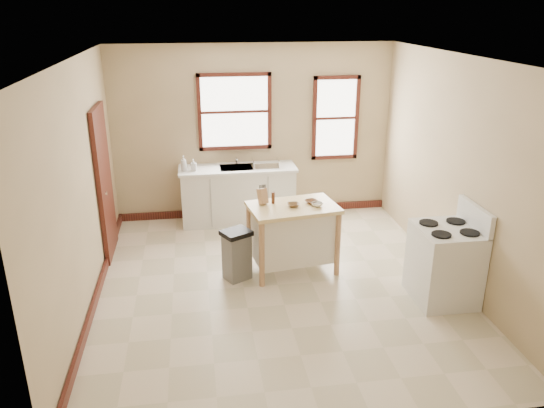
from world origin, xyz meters
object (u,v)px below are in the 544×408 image
at_px(dish_rack, 265,164).
at_px(knife_block, 263,197).
at_px(bowl_b, 311,202).
at_px(gas_stove, 445,254).
at_px(bowl_c, 317,204).
at_px(bowl_a, 293,205).
at_px(soap_bottle_a, 184,163).
at_px(trash_bin, 237,255).
at_px(kitchen_island, 293,238).
at_px(soap_bottle_b, 194,165).
at_px(pepper_grinder, 273,198).

height_order(dish_rack, knife_block, knife_block).
relative_size(bowl_b, gas_stove, 0.13).
bearing_deg(bowl_c, dish_rack, 103.01).
xyz_separation_m(knife_block, bowl_a, (0.38, -0.14, -0.08)).
relative_size(soap_bottle_a, bowl_c, 1.64).
height_order(trash_bin, gas_stove, gas_stove).
bearing_deg(kitchen_island, soap_bottle_a, 120.28).
distance_m(soap_bottle_b, kitchen_island, 2.21).
height_order(bowl_a, bowl_c, bowl_c).
relative_size(trash_bin, gas_stove, 0.56).
xyz_separation_m(dish_rack, pepper_grinder, (-0.12, -1.62, 0.02)).
height_order(soap_bottle_b, bowl_c, soap_bottle_b).
bearing_deg(pepper_grinder, knife_block, -177.35).
relative_size(soap_bottle_a, dish_rack, 0.57).
height_order(knife_block, trash_bin, knife_block).
bearing_deg(kitchen_island, soap_bottle_b, 117.27).
relative_size(soap_bottle_b, bowl_c, 1.24).
relative_size(kitchen_island, gas_stove, 0.94).
distance_m(soap_bottle_a, bowl_a, 2.25).
height_order(dish_rack, kitchen_island, dish_rack).
height_order(knife_block, bowl_c, knife_block).
xyz_separation_m(kitchen_island, gas_stove, (1.64, -1.00, 0.14)).
height_order(pepper_grinder, trash_bin, pepper_grinder).
relative_size(bowl_b, trash_bin, 0.23).
bearing_deg(kitchen_island, trash_bin, -178.51).
relative_size(dish_rack, bowl_b, 2.68).
height_order(soap_bottle_b, kitchen_island, soap_bottle_b).
bearing_deg(bowl_c, knife_block, 165.20).
bearing_deg(gas_stove, soap_bottle_b, 136.60).
bearing_deg(bowl_a, trash_bin, -171.93).
xyz_separation_m(knife_block, bowl_c, (0.68, -0.18, -0.08)).
distance_m(bowl_b, bowl_c, 0.13).
height_order(soap_bottle_a, soap_bottle_b, soap_bottle_a).
bearing_deg(soap_bottle_a, bowl_c, -43.59).
distance_m(dish_rack, trash_bin, 2.09).
height_order(soap_bottle_b, gas_stove, gas_stove).
relative_size(dish_rack, knife_block, 2.11).
bearing_deg(gas_stove, dish_rack, 122.64).
distance_m(knife_block, trash_bin, 0.82).
distance_m(knife_block, bowl_a, 0.41).
bearing_deg(dish_rack, bowl_a, -94.76).
height_order(dish_rack, bowl_a, dish_rack).
xyz_separation_m(soap_bottle_a, gas_stove, (3.04, -2.74, -0.45)).
bearing_deg(trash_bin, soap_bottle_b, 76.48).
bearing_deg(kitchen_island, bowl_a, -101.56).
relative_size(pepper_grinder, gas_stove, 0.13).
height_order(knife_block, gas_stove, gas_stove).
xyz_separation_m(pepper_grinder, bowl_a, (0.24, -0.15, -0.06)).
height_order(soap_bottle_a, bowl_b, soap_bottle_a).
distance_m(soap_bottle_b, bowl_b, 2.25).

